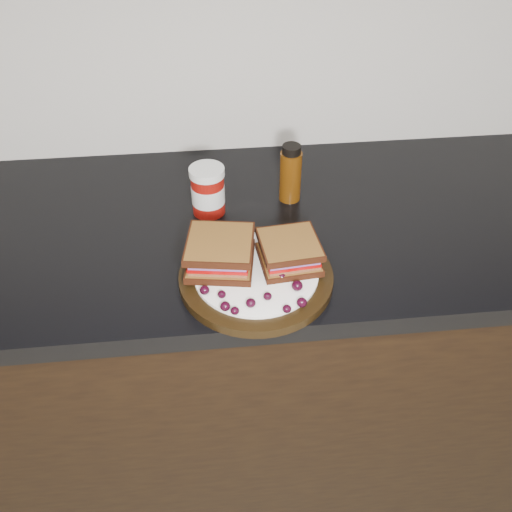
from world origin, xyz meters
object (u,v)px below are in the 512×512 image
(sandwich_left, at_px, (220,253))
(oil_bottle, at_px, (290,173))
(plate, at_px, (256,277))
(condiment_jar, at_px, (208,191))

(sandwich_left, xyz_separation_m, oil_bottle, (0.16, 0.23, 0.01))
(plate, distance_m, sandwich_left, 0.08)
(plate, height_order, oil_bottle, oil_bottle)
(plate, height_order, condiment_jar, condiment_jar)
(plate, bearing_deg, condiment_jar, 108.75)
(oil_bottle, bearing_deg, plate, -111.36)
(plate, relative_size, condiment_jar, 2.65)
(condiment_jar, distance_m, oil_bottle, 0.18)
(plate, relative_size, sandwich_left, 2.36)
(sandwich_left, relative_size, condiment_jar, 1.12)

